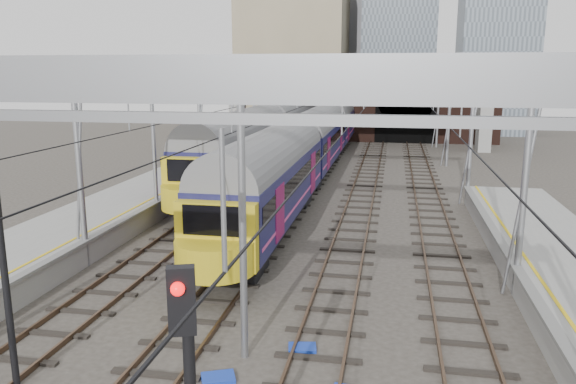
% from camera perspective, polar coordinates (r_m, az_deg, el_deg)
% --- Properties ---
extents(tracks, '(14.40, 80.00, 0.22)m').
position_cam_1_polar(tracks, '(28.00, 2.49, -3.75)').
color(tracks, '#4C3828').
rests_on(tracks, ground).
extents(overhead_line, '(16.80, 80.00, 8.00)m').
position_cam_1_polar(overhead_line, '(33.39, 4.21, 10.19)').
color(overhead_line, gray).
rests_on(overhead_line, ground).
extents(retaining_wall, '(28.00, 2.75, 9.00)m').
position_cam_1_polar(retaining_wall, '(63.73, 8.60, 8.99)').
color(retaining_wall, black).
rests_on(retaining_wall, ground).
extents(overbridge, '(28.00, 3.00, 9.25)m').
position_cam_1_polar(overbridge, '(57.80, 7.05, 11.64)').
color(overbridge, gray).
rests_on(overbridge, ground).
extents(city_skyline, '(37.50, 27.50, 60.00)m').
position_cam_1_polar(city_skyline, '(82.69, 10.40, 18.48)').
color(city_skyline, tan).
rests_on(city_skyline, ground).
extents(train_main, '(2.93, 67.82, 5.00)m').
position_cam_1_polar(train_main, '(51.82, 4.22, 6.44)').
color(train_main, black).
rests_on(train_main, ground).
extents(train_second, '(3.10, 71.71, 5.24)m').
position_cam_1_polar(train_second, '(62.61, 1.65, 7.54)').
color(train_second, black).
rests_on(train_second, ground).
extents(signal_near_left, '(0.39, 0.48, 5.32)m').
position_cam_1_polar(signal_near_left, '(14.95, -27.13, -6.21)').
color(signal_near_left, black).
rests_on(signal_near_left, ground).
extents(equip_cover_a, '(1.00, 0.87, 0.10)m').
position_cam_1_polar(equip_cover_a, '(15.14, -7.11, -18.23)').
color(equip_cover_a, '#1636AC').
rests_on(equip_cover_a, ground).
extents(equip_cover_b, '(0.87, 0.68, 0.09)m').
position_cam_1_polar(equip_cover_b, '(16.44, 1.46, -15.54)').
color(equip_cover_b, '#1636AC').
rests_on(equip_cover_b, ground).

